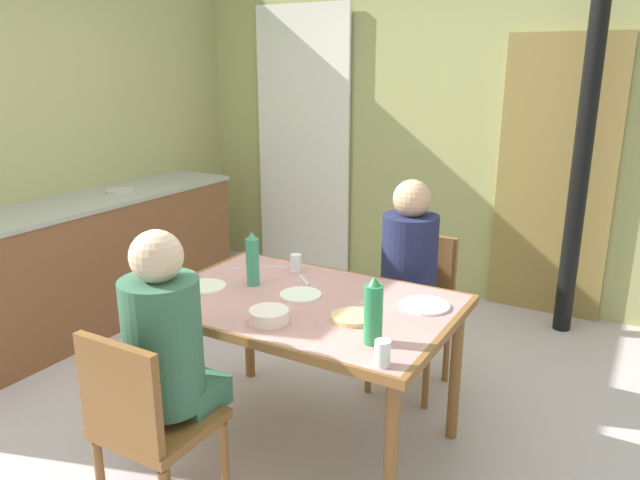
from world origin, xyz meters
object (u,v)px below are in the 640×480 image
serving_bowl_center (269,316)px  chair_far_diner (415,302)px  dining_table (304,314)px  chair_near_diner (145,422)px  water_bottle_green_far (253,260)px  person_far_diner (408,261)px  kitchen_counter (86,263)px  person_near_diner (166,339)px  water_bottle_green_near (373,312)px

serving_bowl_center → chair_far_diner: bearing=77.6°
dining_table → serving_bowl_center: size_ratio=8.11×
chair_near_diner → water_bottle_green_far: (-0.11, 0.86, 0.38)m
serving_bowl_center → person_far_diner: bearing=75.9°
kitchen_counter → chair_near_diner: (1.85, -1.26, 0.05)m
person_near_diner → person_far_diner: same height
water_bottle_green_far → person_near_diner: bearing=-81.2°
kitchen_counter → serving_bowl_center: kitchen_counter is taller
person_near_diner → chair_near_diner: bearing=-90.0°
dining_table → person_far_diner: size_ratio=1.79×
chair_far_diner → person_far_diner: person_far_diner is taller
dining_table → water_bottle_green_near: size_ratio=5.03×
water_bottle_green_far → chair_near_diner: bearing=-82.5°
person_near_diner → serving_bowl_center: size_ratio=4.53×
chair_near_diner → water_bottle_green_far: 0.95m
chair_near_diner → serving_bowl_center: 0.63m
chair_far_diner → person_near_diner: 1.58m
kitchen_counter → person_near_diner: person_near_diner is taller
kitchen_counter → chair_near_diner: bearing=-34.2°
dining_table → chair_near_diner: size_ratio=1.58×
person_far_diner → serving_bowl_center: (-0.24, -0.96, -0.01)m
dining_table → person_far_diner: person_far_diner is taller
kitchen_counter → person_far_diner: 2.34m
chair_near_diner → water_bottle_green_near: bearing=40.3°
dining_table → chair_far_diner: chair_far_diner is taller
chair_near_diner → water_bottle_green_far: water_bottle_green_far is taller
kitchen_counter → person_far_diner: person_far_diner is taller
dining_table → person_far_diner: 0.73m
chair_far_diner → water_bottle_green_far: bearing=53.8°
person_near_diner → serving_bowl_center: 0.45m
water_bottle_green_near → serving_bowl_center: 0.48m
person_far_diner → water_bottle_green_near: size_ratio=2.81×
kitchen_counter → person_near_diner: bearing=-31.2°
kitchen_counter → dining_table: (2.06, -0.44, 0.22)m
kitchen_counter → dining_table: size_ratio=1.82×
chair_near_diner → serving_bowl_center: size_ratio=5.12×
person_near_diner → water_bottle_green_far: size_ratio=2.85×
kitchen_counter → water_bottle_green_near: water_bottle_green_near is taller
dining_table → person_near_diner: (-0.21, -0.68, 0.11)m
chair_far_diner → water_bottle_green_far: (-0.56, -0.77, 0.38)m
chair_far_diner → serving_bowl_center: (-0.24, -1.10, 0.28)m
person_far_diner → water_bottle_green_far: person_far_diner is taller
water_bottle_green_far → water_bottle_green_near: bearing=-20.4°
water_bottle_green_near → water_bottle_green_far: (-0.78, 0.29, -0.00)m
person_near_diner → water_bottle_green_near: person_near_diner is taller
chair_far_diner → person_near_diner: person_near_diner is taller
dining_table → person_near_diner: person_near_diner is taller
person_near_diner → water_bottle_green_near: bearing=32.8°
person_near_diner → dining_table: bearing=73.0°
dining_table → person_near_diner: 0.72m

